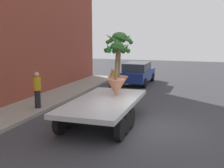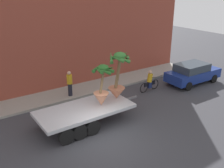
% 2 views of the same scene
% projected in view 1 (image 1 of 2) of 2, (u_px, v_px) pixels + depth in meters
% --- Properties ---
extents(ground_plane, '(60.00, 60.00, 0.00)m').
position_uv_depth(ground_plane, '(149.00, 128.00, 10.84)').
color(ground_plane, '#38383D').
extents(sidewalk, '(24.00, 2.20, 0.15)m').
position_uv_depth(sidewalk, '(17.00, 113.00, 12.68)').
color(sidewalk, gray).
rests_on(sidewalk, ground).
extents(flatbed_trailer, '(6.15, 2.50, 0.98)m').
position_uv_depth(flatbed_trailer, '(102.00, 107.00, 11.03)').
color(flatbed_trailer, '#B7BABF').
rests_on(flatbed_trailer, ground).
extents(potted_palm_rear, '(1.45, 1.36, 2.72)m').
position_uv_depth(potted_palm_rear, '(119.00, 64.00, 13.07)').
color(potted_palm_rear, '#C17251').
rests_on(potted_palm_rear, flatbed_trailer).
extents(potted_palm_middle, '(1.17, 1.24, 2.29)m').
position_uv_depth(potted_palm_middle, '(117.00, 72.00, 11.88)').
color(potted_palm_middle, tan).
rests_on(potted_palm_middle, flatbed_trailer).
extents(cyclist, '(1.84, 0.37, 1.54)m').
position_uv_depth(cyclist, '(113.00, 82.00, 17.42)').
color(cyclist, black).
rests_on(cyclist, ground).
extents(parked_car, '(4.43, 1.96, 1.58)m').
position_uv_depth(parked_car, '(137.00, 73.00, 20.65)').
color(parked_car, navy).
rests_on(parked_car, ground).
extents(pedestrian_near_gate, '(0.36, 0.36, 1.71)m').
position_uv_depth(pedestrian_near_gate, '(37.00, 89.00, 13.12)').
color(pedestrian_near_gate, black).
rests_on(pedestrian_near_gate, sidewalk).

